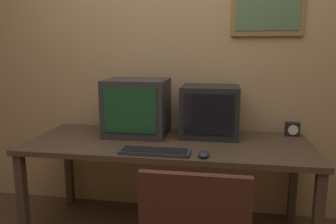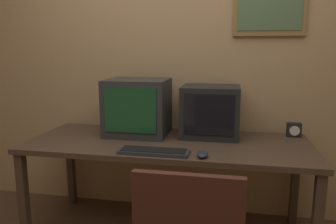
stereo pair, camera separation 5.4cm
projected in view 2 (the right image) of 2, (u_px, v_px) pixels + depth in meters
wall_back at (180, 56)px, 2.66m from camera, size 8.00×0.08×2.60m
desk at (168, 150)px, 2.33m from camera, size 1.98×0.78×0.72m
monitor_left at (138, 107)px, 2.48m from camera, size 0.46×0.39×0.42m
monitor_right at (210, 111)px, 2.43m from camera, size 0.42×0.36×0.38m
keyboard_main at (154, 151)px, 2.04m from camera, size 0.44×0.14×0.03m
mouse_near_keyboard at (203, 154)px, 1.97m from camera, size 0.07×0.12×0.03m
desk_clock at (294, 130)px, 2.43m from camera, size 0.10×0.06×0.10m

